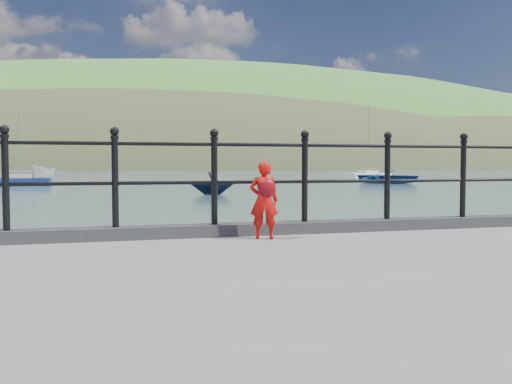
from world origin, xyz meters
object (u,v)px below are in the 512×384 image
object	(u,v)px
sailboat_port	(20,182)
launch_navy	(212,183)
sailboat_far	(368,175)
railing	(261,170)
launch_white	(42,174)
child	(264,199)
launch_blue	(389,177)

from	to	relation	value
sailboat_port	launch_navy	bearing A→B (deg)	-47.99
sailboat_far	launch_navy	bearing A→B (deg)	-151.24
railing	launch_white	world-z (taller)	railing
railing	sailboat_far	xyz separation A→B (m)	(32.21, 59.97, -1.48)
child	launch_white	bearing A→B (deg)	-63.59
launch_white	child	bearing A→B (deg)	-64.46
launch_navy	sailboat_far	xyz separation A→B (m)	(27.83, 33.52, -0.36)
launch_white	launch_blue	bearing A→B (deg)	-2.15
launch_white	sailboat_port	xyz separation A→B (m)	(-0.85, -8.50, -0.55)
launch_blue	sailboat_port	bearing A→B (deg)	142.47
launch_navy	railing	bearing A→B (deg)	-179.05
launch_white	sailboat_far	size ratio (longest dim) A/B	0.44
child	launch_navy	distance (m)	27.25
railing	sailboat_far	world-z (taller)	sailboat_far
railing	launch_white	bearing A→B (deg)	99.08
railing	sailboat_far	distance (m)	68.09
railing	sailboat_far	bearing A→B (deg)	61.76
launch_white	sailboat_port	bearing A→B (deg)	-79.12
child	sailboat_far	xyz separation A→B (m)	(32.28, 60.39, -1.14)
launch_blue	sailboat_far	size ratio (longest dim) A/B	0.59
launch_blue	launch_navy	distance (m)	24.27
child	launch_white	size ratio (longest dim) A/B	0.20
launch_blue	sailboat_far	world-z (taller)	sailboat_far
railing	launch_blue	distance (m)	47.08
railing	launch_white	distance (m)	52.00
child	sailboat_port	size ratio (longest dim) A/B	0.13
child	launch_blue	distance (m)	47.47
launch_white	sailboat_port	distance (m)	8.56
launch_white	launch_navy	world-z (taller)	launch_white
launch_blue	sailboat_port	world-z (taller)	sailboat_port
railing	launch_navy	world-z (taller)	railing
launch_navy	sailboat_port	world-z (taller)	sailboat_port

